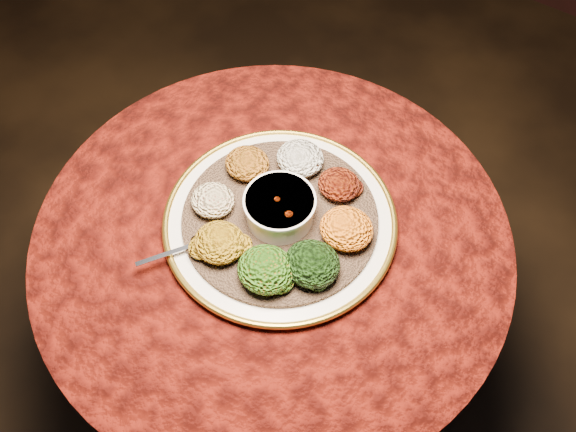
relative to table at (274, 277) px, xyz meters
The scene contains 13 objects.
table is the anchor object (origin of this frame).
platter 0.19m from the table, 88.94° to the left, with size 0.51×0.51×0.02m.
injera 0.20m from the table, 88.94° to the left, with size 0.39×0.39×0.01m, color brown.
stew_bowl 0.24m from the table, 88.94° to the left, with size 0.14×0.14×0.06m.
spoon 0.26m from the table, 129.58° to the right, with size 0.10×0.12×0.01m.
portion_ayib 0.28m from the table, 103.23° to the left, with size 0.10×0.09×0.05m, color silver.
portion_kitfo 0.28m from the table, 66.80° to the left, with size 0.09×0.08×0.04m, color black.
portion_tikil 0.27m from the table, 25.72° to the left, with size 0.10×0.10×0.05m, color #C16F10.
portion_gomen 0.26m from the table, 18.10° to the right, with size 0.11×0.10×0.05m, color black.
portion_mixveg 0.26m from the table, 60.56° to the right, with size 0.11×0.10×0.05m, color #943B09.
portion_kik 0.26m from the table, 118.70° to the right, with size 0.10×0.09×0.05m, color #9D740D.
portion_timatim 0.26m from the table, 168.54° to the right, with size 0.09×0.08×0.04m, color #72060A.
portion_shiro 0.27m from the table, 144.11° to the left, with size 0.09×0.09×0.04m, color #9E5313.
Camera 1 is at (0.40, -0.54, 1.82)m, focal length 40.00 mm.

